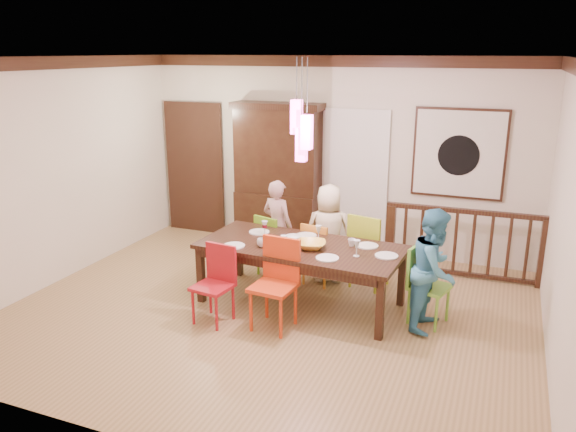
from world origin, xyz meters
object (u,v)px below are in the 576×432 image
at_px(dining_table, 301,251).
at_px(chair_far_left, 274,240).
at_px(chair_end_right, 430,281).
at_px(balustrade, 464,242).
at_px(person_far_left, 278,226).
at_px(person_end_right, 434,270).
at_px(china_hutch, 278,175).
at_px(person_far_mid, 329,233).

relative_size(dining_table, chair_far_left, 2.88).
distance_m(chair_end_right, balustrade, 1.54).
relative_size(person_far_left, person_end_right, 0.95).
distance_m(china_hutch, person_far_mid, 1.70).
bearing_deg(person_far_mid, person_far_left, -20.58).
relative_size(chair_end_right, person_far_mid, 0.68).
height_order(chair_far_left, china_hutch, china_hutch).
bearing_deg(chair_end_right, china_hutch, 69.54).
xyz_separation_m(chair_end_right, person_end_right, (0.05, -0.10, 0.17)).
bearing_deg(dining_table, chair_far_left, 135.03).
bearing_deg(person_far_mid, china_hutch, -57.50).
distance_m(chair_far_left, person_far_left, 0.22).
xyz_separation_m(chair_far_left, person_far_left, (-0.01, 0.15, 0.16)).
distance_m(chair_far_left, person_end_right, 2.37).
height_order(person_far_mid, person_end_right, person_end_right).
xyz_separation_m(dining_table, china_hutch, (-1.10, 1.93, 0.44)).
height_order(dining_table, person_end_right, person_end_right).
distance_m(person_far_left, person_far_mid, 0.77).
bearing_deg(dining_table, china_hutch, 123.13).
height_order(balustrade, person_far_mid, person_far_mid).
xyz_separation_m(person_far_left, person_end_right, (2.24, -0.93, 0.04)).
bearing_deg(chair_end_right, person_end_right, -138.51).
distance_m(chair_end_right, china_hutch, 3.28).
bearing_deg(china_hutch, person_far_left, -67.42).
bearing_deg(china_hutch, chair_far_left, -69.63).
height_order(person_far_left, person_far_mid, person_far_mid).
distance_m(china_hutch, person_end_right, 3.34).
bearing_deg(person_far_mid, dining_table, 69.36).
bearing_deg(person_end_right, china_hutch, 62.58).
xyz_separation_m(dining_table, chair_far_left, (-0.67, 0.75, -0.19)).
relative_size(dining_table, person_far_left, 1.91).
height_order(chair_far_left, person_end_right, person_end_right).
xyz_separation_m(chair_far_left, chair_end_right, (2.18, -0.69, 0.02)).
bearing_deg(chair_far_left, person_far_mid, -158.24).
relative_size(dining_table, china_hutch, 1.11).
distance_m(dining_table, person_far_mid, 0.82).
height_order(chair_end_right, china_hutch, china_hutch).
bearing_deg(chair_end_right, balustrade, 6.50).
bearing_deg(person_end_right, chair_far_left, 79.56).
xyz_separation_m(chair_end_right, balustrade, (0.23, 1.53, -0.01)).
distance_m(dining_table, china_hutch, 2.27).
bearing_deg(chair_far_left, china_hutch, -52.66).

